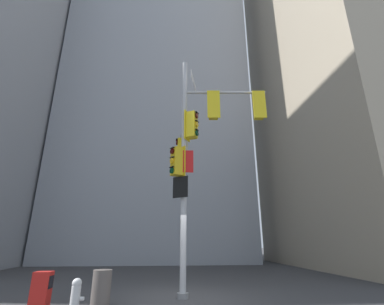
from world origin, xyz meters
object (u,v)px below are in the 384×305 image
(trash_bin, at_px, (101,287))
(signal_pole_assembly, at_px, (198,141))
(fire_hydrant, at_px, (76,295))
(newspaper_box, at_px, (41,289))

(trash_bin, bearing_deg, signal_pole_assembly, 16.03)
(fire_hydrant, distance_m, trash_bin, 1.02)
(signal_pole_assembly, xyz_separation_m, fire_hydrant, (-3.23, -1.75, -4.77))
(newspaper_box, height_order, trash_bin, trash_bin)
(signal_pole_assembly, relative_size, fire_hydrant, 10.58)
(signal_pole_assembly, relative_size, trash_bin, 9.40)
(trash_bin, bearing_deg, newspaper_box, -175.07)
(fire_hydrant, height_order, newspaper_box, newspaper_box)
(signal_pole_assembly, height_order, fire_hydrant, signal_pole_assembly)
(signal_pole_assembly, distance_m, trash_bin, 5.58)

